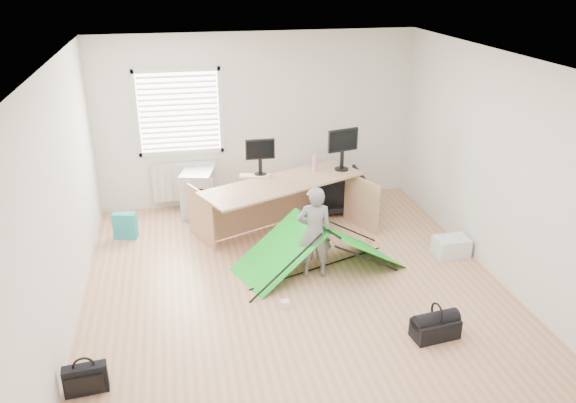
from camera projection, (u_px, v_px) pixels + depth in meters
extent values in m
plane|color=tan|center=(295.00, 286.00, 6.84)|extent=(5.50, 5.50, 0.00)
cube|color=silver|center=(258.00, 120.00, 8.79)|extent=(5.00, 0.02, 2.70)
cube|color=silver|center=(179.00, 112.00, 8.45)|extent=(1.20, 0.06, 1.20)
cube|color=silver|center=(184.00, 181.00, 8.85)|extent=(1.00, 0.12, 0.60)
cube|color=tan|center=(283.00, 208.00, 7.99)|extent=(2.47, 1.64, 0.81)
cube|color=#B0B3B6|center=(199.00, 192.00, 8.67)|extent=(0.60, 0.71, 0.71)
cube|color=black|center=(260.00, 162.00, 8.00)|extent=(0.42, 0.10, 0.40)
cube|color=black|center=(342.00, 155.00, 8.21)|extent=(0.49, 0.22, 0.46)
cube|color=beige|center=(255.00, 176.00, 8.03)|extent=(0.45, 0.25, 0.02)
cylinder|color=#D6778B|center=(315.00, 163.00, 8.19)|extent=(0.08, 0.08, 0.24)
imported|color=black|center=(338.00, 190.00, 8.83)|extent=(0.73, 0.75, 0.65)
imported|color=slate|center=(314.00, 232.00, 6.84)|extent=(0.47, 0.35, 1.20)
cube|color=silver|center=(451.00, 246.00, 7.52)|extent=(0.45, 0.32, 0.25)
cube|color=teal|center=(125.00, 226.00, 7.96)|extent=(0.34, 0.21, 0.38)
cube|color=black|center=(86.00, 379.00, 5.10)|extent=(0.40, 0.15, 0.29)
cube|color=silver|center=(285.00, 304.00, 6.39)|extent=(0.09, 0.09, 0.09)
cube|color=black|center=(435.00, 328.00, 5.87)|extent=(0.51, 0.30, 0.21)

